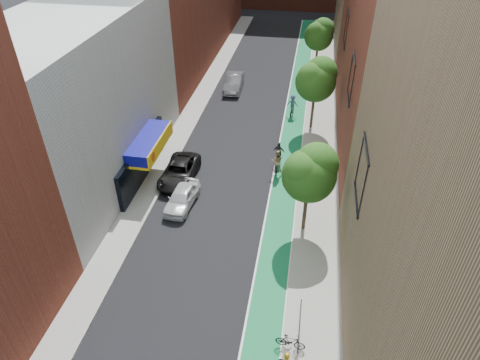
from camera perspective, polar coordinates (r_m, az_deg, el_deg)
The scene contains 17 objects.
ground at distance 23.07m, azimuth -8.10°, elevation -21.64°, with size 160.00×160.00×0.00m, color black.
bike_lane at distance 42.24m, azimuth 7.30°, elevation 8.30°, with size 2.00×68.00×0.01m, color #116534.
sidewalk_left at distance 43.62m, azimuth -6.06°, elevation 9.43°, with size 2.00×68.00×0.15m, color gray.
sidewalk_right at distance 42.22m, azimuth 10.72°, elevation 8.04°, with size 3.00×68.00×0.15m, color gray.
building_left_white at distance 32.98m, azimuth -20.71°, elevation 9.63°, with size 8.00×20.00×12.00m, color silver.
building_right_mid_red at distance 39.09m, azimuth 21.25°, elevation 21.34°, with size 8.00×28.00×22.00m, color maroon.
tree_near at distance 26.09m, azimuth 9.34°, elevation 1.07°, with size 3.40×3.36×6.42m.
tree_mid at distance 38.39m, azimuth 10.17°, elevation 13.18°, with size 3.55×3.53×6.74m.
tree_far at distance 51.74m, azimuth 10.53°, elevation 18.61°, with size 3.30×3.25×6.21m.
parked_car_white at distance 30.44m, azimuth -7.74°, elevation -2.29°, with size 1.65×4.11×1.40m, color silver.
parked_car_black at distance 33.02m, azimuth -8.11°, elevation 1.11°, with size 2.36×5.12×1.42m, color black.
parked_car_silver at distance 47.45m, azimuth -0.84°, elevation 12.86°, with size 1.73×4.96×1.63m, color gray.
cyclist_lane_near at distance 33.19m, azimuth 4.91°, elevation 2.09°, with size 0.96×1.68×2.19m.
cyclist_lane_mid at distance 34.62m, azimuth 5.14°, elevation 3.12°, with size 0.97×1.98×1.94m.
cyclist_lane_far at distance 42.23m, azimuth 7.01°, elevation 9.76°, with size 1.22×1.65×2.09m.
parked_bike_mid at distance 22.57m, azimuth 6.73°, elevation -20.63°, with size 0.42×1.50×0.90m, color black.
fire_hydrant at distance 22.17m, azimuth 6.27°, elevation -22.49°, with size 0.25×0.25×0.72m.
Camera 1 is at (5.05, -11.55, 19.32)m, focal length 32.00 mm.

